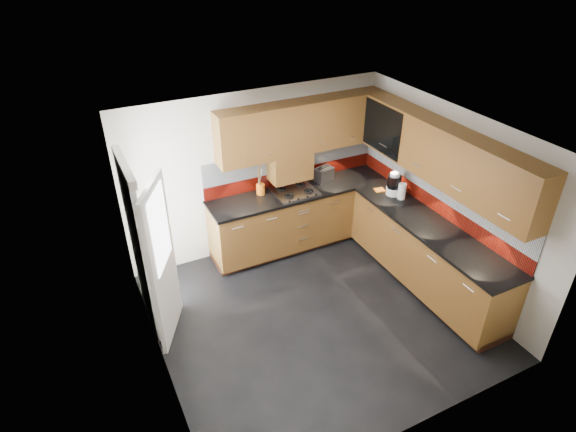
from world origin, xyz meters
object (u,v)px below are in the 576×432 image
utensil_pot (260,188)px  food_processor (394,185)px  gas_hob (295,191)px  toaster (324,174)px

utensil_pot → food_processor: (1.67, -0.85, 0.06)m
utensil_pot → gas_hob: bearing=-20.4°
utensil_pot → food_processor: size_ratio=1.31×
gas_hob → food_processor: 1.39m
utensil_pot → food_processor: bearing=-26.9°
utensil_pot → food_processor: 1.88m
food_processor → gas_hob: bearing=150.9°
toaster → food_processor: food_processor is taller
utensil_pot → toaster: size_ratio=1.37×
toaster → food_processor: (0.66, -0.82, 0.05)m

